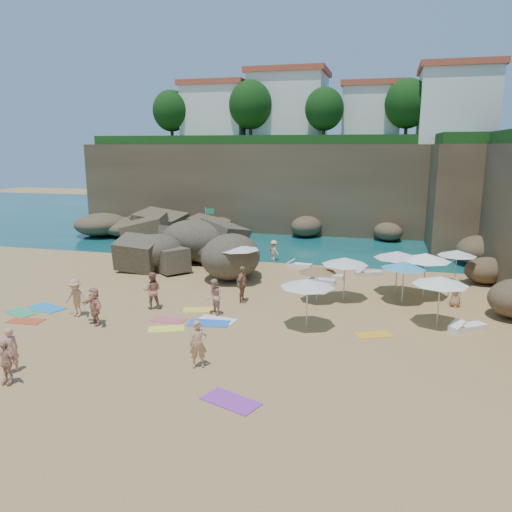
% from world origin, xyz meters
% --- Properties ---
extents(ground, '(120.00, 120.00, 0.00)m').
position_xyz_m(ground, '(0.00, 0.00, 0.00)').
color(ground, tan).
rests_on(ground, ground).
extents(seawater, '(120.00, 120.00, 0.00)m').
position_xyz_m(seawater, '(0.00, 30.00, 0.00)').
color(seawater, '#0C4751').
rests_on(seawater, ground).
extents(cliff_back, '(44.00, 8.00, 8.00)m').
position_xyz_m(cliff_back, '(2.00, 25.00, 4.00)').
color(cliff_back, brown).
rests_on(cliff_back, ground).
extents(cliff_corner, '(10.00, 12.00, 8.00)m').
position_xyz_m(cliff_corner, '(17.00, 20.00, 4.00)').
color(cliff_corner, brown).
rests_on(cliff_corner, ground).
extents(rock_promontory, '(12.00, 7.00, 2.00)m').
position_xyz_m(rock_promontory, '(-11.00, 16.00, 0.00)').
color(rock_promontory, brown).
rests_on(rock_promontory, ground).
extents(clifftop_buildings, '(28.48, 9.48, 7.00)m').
position_xyz_m(clifftop_buildings, '(2.96, 25.79, 11.24)').
color(clifftop_buildings, white).
rests_on(clifftop_buildings, cliff_back).
extents(clifftop_trees, '(35.60, 23.82, 4.40)m').
position_xyz_m(clifftop_trees, '(4.78, 19.52, 11.26)').
color(clifftop_trees, '#11380F').
rests_on(clifftop_trees, ground).
extents(marina_masts, '(3.10, 0.10, 6.00)m').
position_xyz_m(marina_masts, '(-16.50, 30.00, 3.00)').
color(marina_masts, white).
rests_on(marina_masts, ground).
extents(rock_outcrop, '(7.43, 5.62, 2.94)m').
position_xyz_m(rock_outcrop, '(-3.13, 7.55, 0.00)').
color(rock_outcrop, brown).
rests_on(rock_outcrop, ground).
extents(flag_pole, '(0.67, 0.21, 3.48)m').
position_xyz_m(flag_pole, '(-3.91, 11.48, 2.22)').
color(flag_pole, silver).
rests_on(flag_pole, ground).
extents(parasol_0, '(2.58, 2.58, 2.44)m').
position_xyz_m(parasol_0, '(0.56, 4.21, 2.24)').
color(parasol_0, silver).
rests_on(parasol_0, ground).
extents(parasol_1, '(2.52, 2.52, 2.39)m').
position_xyz_m(parasol_1, '(9.46, 4.38, 2.19)').
color(parasol_1, silver).
rests_on(parasol_1, ground).
extents(parasol_2, '(2.56, 2.56, 2.42)m').
position_xyz_m(parasol_2, '(10.86, 4.01, 2.22)').
color(parasol_2, silver).
rests_on(parasol_2, ground).
extents(parasol_4, '(2.36, 2.36, 2.23)m').
position_xyz_m(parasol_4, '(9.83, 4.53, 2.04)').
color(parasol_4, silver).
rests_on(parasol_4, ground).
extents(parasol_5, '(2.39, 2.39, 2.26)m').
position_xyz_m(parasol_5, '(6.83, 2.65, 2.08)').
color(parasol_5, silver).
rests_on(parasol_5, ground).
extents(parasol_6, '(1.99, 1.99, 1.88)m').
position_xyz_m(parasol_6, '(5.52, 1.90, 1.73)').
color(parasol_6, silver).
rests_on(parasol_6, ground).
extents(parasol_7, '(2.17, 2.17, 2.06)m').
position_xyz_m(parasol_7, '(12.79, 7.17, 1.89)').
color(parasol_7, silver).
rests_on(parasol_7, ground).
extents(parasol_9, '(2.37, 2.37, 2.24)m').
position_xyz_m(parasol_9, '(5.59, -1.93, 2.06)').
color(parasol_9, silver).
rests_on(parasol_9, ground).
extents(parasol_10, '(2.29, 2.29, 2.17)m').
position_xyz_m(parasol_10, '(9.76, 2.91, 1.99)').
color(parasol_10, silver).
rests_on(parasol_10, ground).
extents(parasol_11, '(2.41, 2.41, 2.28)m').
position_xyz_m(parasol_11, '(11.20, -0.21, 2.09)').
color(parasol_11, silver).
rests_on(parasol_11, ground).
extents(lounger_0, '(1.73, 0.60, 0.27)m').
position_xyz_m(lounger_0, '(-0.82, 6.76, 0.13)').
color(lounger_0, white).
rests_on(lounger_0, ground).
extents(lounger_1, '(1.70, 0.71, 0.26)m').
position_xyz_m(lounger_1, '(3.36, 9.11, 0.13)').
color(lounger_1, white).
rests_on(lounger_1, ground).
extents(lounger_2, '(1.75, 1.22, 0.26)m').
position_xyz_m(lounger_2, '(7.92, 8.06, 0.13)').
color(lounger_2, silver).
rests_on(lounger_2, ground).
extents(lounger_3, '(1.73, 0.72, 0.26)m').
position_xyz_m(lounger_3, '(5.27, 5.60, 0.13)').
color(lounger_3, silver).
rests_on(lounger_3, ground).
extents(lounger_4, '(1.83, 0.72, 0.28)m').
position_xyz_m(lounger_4, '(5.57, 6.65, 0.14)').
color(lounger_4, silver).
rests_on(lounger_4, ground).
extents(lounger_5, '(1.70, 1.43, 0.26)m').
position_xyz_m(lounger_5, '(12.44, -0.48, 0.13)').
color(lounger_5, white).
rests_on(lounger_5, ground).
extents(towel_0, '(2.10, 1.50, 0.03)m').
position_xyz_m(towel_0, '(-7.30, -2.46, 0.02)').
color(towel_0, '#2680CC').
rests_on(towel_0, ground).
extents(towel_3, '(1.84, 1.42, 0.03)m').
position_xyz_m(towel_3, '(-8.08, -3.42, 0.01)').
color(towel_3, '#2EA364').
rests_on(towel_3, ground).
extents(towel_4, '(1.74, 1.33, 0.03)m').
position_xyz_m(towel_4, '(-0.34, -3.64, 0.01)').
color(towel_4, '#FEFF43').
rests_on(towel_4, ground).
extents(towel_5, '(1.86, 1.11, 0.03)m').
position_xyz_m(towel_5, '(1.44, -2.00, 0.02)').
color(towel_5, white).
rests_on(towel_5, ground).
extents(towel_6, '(2.06, 1.53, 0.03)m').
position_xyz_m(towel_6, '(4.31, -8.99, 0.02)').
color(towel_6, purple).
rests_on(towel_6, ground).
extents(towel_7, '(1.63, 0.88, 0.03)m').
position_xyz_m(towel_7, '(-7.01, -4.35, 0.01)').
color(towel_7, '#C44422').
rests_on(towel_7, ground).
extents(towel_8, '(1.95, 1.12, 0.03)m').
position_xyz_m(towel_8, '(1.23, -2.50, 0.02)').
color(towel_8, blue).
rests_on(towel_8, ground).
extents(towel_9, '(1.53, 0.77, 0.03)m').
position_xyz_m(towel_9, '(-0.71, -2.56, 0.01)').
color(towel_9, '#D05163').
rests_on(towel_9, ground).
extents(towel_10, '(1.72, 1.33, 0.03)m').
position_xyz_m(towel_10, '(8.50, -2.06, 0.01)').
color(towel_10, gold).
rests_on(towel_10, ground).
extents(towel_11, '(1.51, 0.81, 0.03)m').
position_xyz_m(towel_11, '(-7.28, -2.74, 0.01)').
color(towel_11, '#2D9F65').
rests_on(towel_11, ground).
extents(towel_12, '(1.87, 1.29, 0.03)m').
position_xyz_m(towel_12, '(0.20, -0.84, 0.01)').
color(towel_12, yellow).
rests_on(towel_12, ground).
extents(person_stand_1, '(1.08, 0.96, 1.85)m').
position_xyz_m(person_stand_1, '(-2.19, -1.16, 0.92)').
color(person_stand_1, '#AF6A57').
rests_on(person_stand_1, ground).
extents(person_stand_2, '(0.98, 0.89, 1.46)m').
position_xyz_m(person_stand_2, '(1.31, 10.58, 0.73)').
color(person_stand_2, '#F3B88A').
rests_on(person_stand_2, ground).
extents(person_stand_3, '(0.61, 1.17, 1.90)m').
position_xyz_m(person_stand_3, '(1.81, 0.95, 0.95)').
color(person_stand_3, '#A57452').
rests_on(person_stand_3, ground).
extents(person_stand_4, '(0.82, 0.79, 1.51)m').
position_xyz_m(person_stand_4, '(12.29, 2.95, 0.76)').
color(person_stand_4, tan).
rests_on(person_stand_4, ground).
extents(person_stand_5, '(1.76, 0.87, 1.82)m').
position_xyz_m(person_stand_5, '(-1.95, 10.69, 0.91)').
color(person_stand_5, '#A46E52').
rests_on(person_stand_5, ground).
extents(person_stand_6, '(0.65, 0.73, 1.67)m').
position_xyz_m(person_stand_6, '(-3.85, -8.97, 0.84)').
color(person_stand_6, tan).
rests_on(person_stand_6, ground).
extents(person_lie_0, '(1.42, 1.94, 0.47)m').
position_xyz_m(person_lie_0, '(-5.14, -3.15, 0.24)').
color(person_lie_0, tan).
rests_on(person_lie_0, ground).
extents(person_lie_1, '(0.99, 1.57, 0.37)m').
position_xyz_m(person_lie_1, '(-3.34, -9.76, 0.18)').
color(person_lie_1, tan).
rests_on(person_lie_1, ground).
extents(person_lie_3, '(2.18, 2.22, 0.45)m').
position_xyz_m(person_lie_3, '(-3.68, -3.90, 0.22)').
color(person_lie_3, tan).
rests_on(person_lie_3, ground).
extents(person_lie_4, '(1.29, 1.84, 0.41)m').
position_xyz_m(person_lie_4, '(2.43, -6.90, 0.21)').
color(person_lie_4, tan).
rests_on(person_lie_4, ground).
extents(person_lie_5, '(1.74, 1.86, 0.65)m').
position_xyz_m(person_lie_5, '(1.10, -1.32, 0.33)').
color(person_lie_5, tan).
rests_on(person_lie_5, ground).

